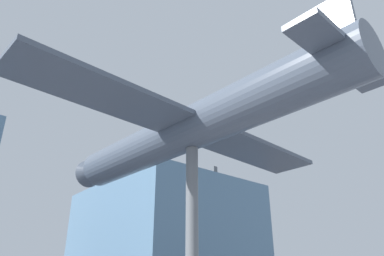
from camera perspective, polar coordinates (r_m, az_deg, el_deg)
name	(u,v)px	position (r m, az deg, el deg)	size (l,w,h in m)	color
glass_pavilion_right	(164,251)	(33.19, -4.32, -18.25)	(11.56, 14.14, 10.99)	slate
support_pylon_central	(192,241)	(13.45, 0.00, -16.83)	(0.45, 0.45, 6.84)	slate
suspended_airplane	(188,129)	(14.79, -0.56, -0.21)	(14.32, 15.70, 3.09)	#4C5666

